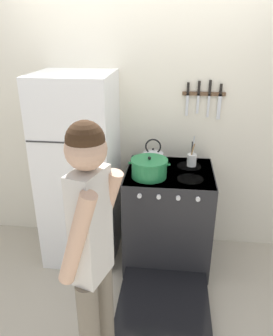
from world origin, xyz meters
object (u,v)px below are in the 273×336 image
dutch_oven_pot (149,168)px  person (93,254)px  utensil_jar (192,159)px  refrigerator (80,171)px  tea_kettle (153,157)px  stove_range (168,219)px

dutch_oven_pot → person: size_ratio=0.20×
utensil_jar → refrigerator: bearing=-173.1°
dutch_oven_pot → utensil_jar: utensil_jar is taller
refrigerator → tea_kettle: (0.66, 0.12, 0.13)m
dutch_oven_pot → tea_kettle: size_ratio=1.41×
tea_kettle → refrigerator: bearing=-170.1°
stove_range → tea_kettle: 0.59m
tea_kettle → utensil_jar: bearing=1.1°
stove_range → person: bearing=-107.5°
dutch_oven_pot → person: person is taller
stove_range → refrigerator: bearing=175.8°
stove_range → dutch_oven_pot: size_ratio=4.13×
refrigerator → person: 1.36m
stove_range → utensil_jar: utensil_jar is taller
dutch_oven_pot → utensil_jar: size_ratio=1.26×
stove_range → tea_kettle: size_ratio=5.84×
refrigerator → stove_range: size_ratio=1.22×
refrigerator → dutch_oven_pot: bearing=-13.9°
refrigerator → tea_kettle: 0.69m
stove_range → dutch_oven_pot: 0.58m
refrigerator → person: bearing=-71.1°
dutch_oven_pot → person: (-0.21, -1.12, -0.03)m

